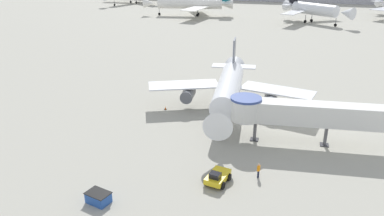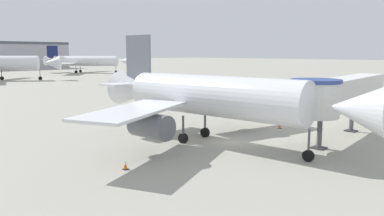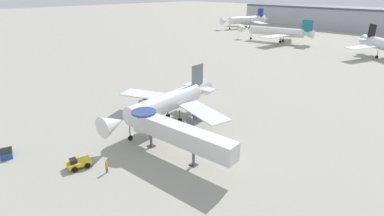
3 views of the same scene
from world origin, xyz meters
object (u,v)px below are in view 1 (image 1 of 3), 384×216
at_px(traffic_cone_starboard_wing, 294,121).
at_px(ground_crew_marshaller, 259,170).
at_px(traffic_cone_port_wing, 165,108).
at_px(jet_bridge, 295,112).
at_px(service_container_blue, 98,197).
at_px(background_jet_black_tail, 314,9).
at_px(background_jet_teal_tail, 192,4).
at_px(main_airplane, 229,88).
at_px(pushback_tug_yellow, 217,177).

distance_m(traffic_cone_starboard_wing, ground_crew_marshaller, 16.73).
xyz_separation_m(traffic_cone_starboard_wing, traffic_cone_port_wing, (-20.30, -0.12, 0.00)).
xyz_separation_m(jet_bridge, service_container_blue, (-18.40, -18.77, -3.80)).
height_order(ground_crew_marshaller, background_jet_black_tail, background_jet_black_tail).
relative_size(jet_bridge, background_jet_black_tail, 0.73).
bearing_deg(background_jet_teal_tail, traffic_cone_port_wing, 3.78).
bearing_deg(jet_bridge, main_airplane, 136.99).
relative_size(main_airplane, traffic_cone_starboard_wing, 42.86).
relative_size(traffic_cone_port_wing, ground_crew_marshaller, 0.36).
xyz_separation_m(main_airplane, traffic_cone_starboard_wing, (10.28, -1.13, -3.92)).
xyz_separation_m(service_container_blue, background_jet_black_tail, (22.44, 120.45, 4.52)).
relative_size(main_airplane, service_container_blue, 9.95).
height_order(service_container_blue, traffic_cone_port_wing, service_container_blue).
relative_size(pushback_tug_yellow, traffic_cone_starboard_wing, 5.75).
bearing_deg(jet_bridge, pushback_tug_yellow, -128.19).
bearing_deg(service_container_blue, background_jet_black_tail, 79.44).
bearing_deg(traffic_cone_port_wing, jet_bridge, -17.64).
height_order(pushback_tug_yellow, ground_crew_marshaller, ground_crew_marshaller).
bearing_deg(service_container_blue, traffic_cone_starboard_wing, 53.82).
distance_m(main_airplane, jet_bridge, 12.73).
bearing_deg(background_jet_black_tail, pushback_tug_yellow, -149.09).
xyz_separation_m(main_airplane, jet_bridge, (10.16, -7.68, 0.15)).
xyz_separation_m(pushback_tug_yellow, background_jet_black_tail, (11.65, 113.73, 4.36)).
height_order(jet_bridge, pushback_tug_yellow, jet_bridge).
relative_size(jet_bridge, background_jet_teal_tail, 0.53).
height_order(jet_bridge, traffic_cone_starboard_wing, jet_bridge).
bearing_deg(service_container_blue, main_airplane, 72.69).
xyz_separation_m(jet_bridge, pushback_tug_yellow, (-7.61, -12.05, -3.63)).
bearing_deg(background_jet_black_tail, ground_crew_marshaller, -147.07).
height_order(main_airplane, service_container_blue, main_airplane).
xyz_separation_m(pushback_tug_yellow, background_jet_teal_tail, (-36.63, 119.07, 4.17)).
relative_size(pushback_tug_yellow, service_container_blue, 1.34).
height_order(traffic_cone_starboard_wing, background_jet_black_tail, background_jet_black_tail).
bearing_deg(main_airplane, traffic_cone_starboard_wing, -11.76).
bearing_deg(pushback_tug_yellow, traffic_cone_port_wing, 135.30).
bearing_deg(traffic_cone_starboard_wing, background_jet_teal_tail, 113.82).
height_order(jet_bridge, traffic_cone_port_wing, jet_bridge).
bearing_deg(main_airplane, background_jet_teal_tail, 103.47).
xyz_separation_m(traffic_cone_port_wing, background_jet_teal_tail, (-24.05, 100.59, 4.61)).
relative_size(main_airplane, traffic_cone_port_wing, 42.63).
distance_m(pushback_tug_yellow, background_jet_teal_tail, 124.64).
bearing_deg(traffic_cone_starboard_wing, traffic_cone_port_wing, -179.65).
xyz_separation_m(main_airplane, pushback_tug_yellow, (2.55, -19.73, -3.48)).
height_order(service_container_blue, background_jet_teal_tail, background_jet_teal_tail).
height_order(service_container_blue, traffic_cone_starboard_wing, service_container_blue).
height_order(main_airplane, background_jet_black_tail, background_jet_black_tail).
relative_size(ground_crew_marshaller, background_jet_black_tail, 0.07).
height_order(main_airplane, jet_bridge, main_airplane).
bearing_deg(main_airplane, ground_crew_marshaller, -74.35).
distance_m(main_airplane, ground_crew_marshaller, 18.99).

